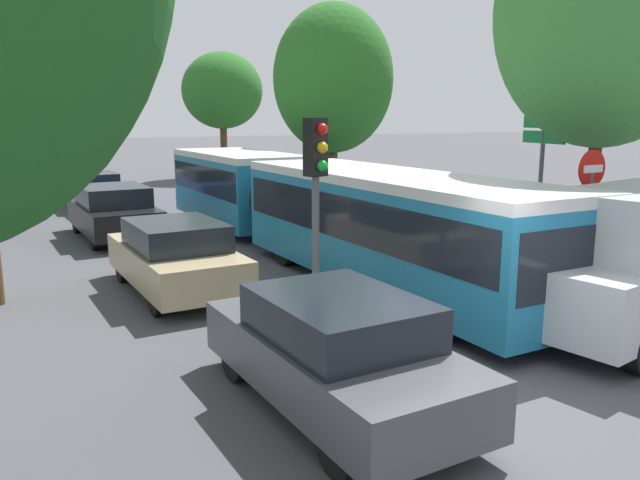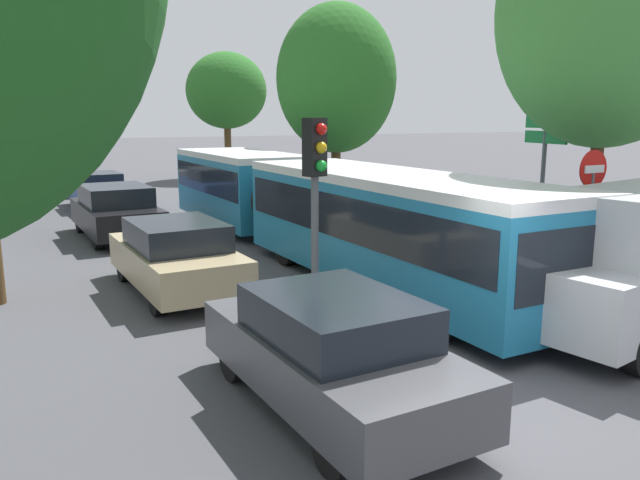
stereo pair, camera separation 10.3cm
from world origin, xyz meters
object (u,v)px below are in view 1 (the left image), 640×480
at_px(traffic_light, 316,176).
at_px(direction_sign_post, 542,155).
at_px(city_bus_rear, 40,148).
at_px(tree_right_mid, 333,79).
at_px(tree_right_far, 223,93).
at_px(queued_car_graphite, 335,351).
at_px(queued_car_tan, 176,256).
at_px(queued_car_blue, 94,190).
at_px(tree_right_near, 608,17).
at_px(queued_car_black, 113,212).
at_px(queued_car_white, 67,176).
at_px(articulated_bus, 311,202).
at_px(no_entry_sign, 589,201).

distance_m(traffic_light, direction_sign_post, 6.80).
bearing_deg(city_bus_rear, direction_sign_post, -163.95).
xyz_separation_m(tree_right_mid, tree_right_far, (0.22, 12.77, -0.08)).
relative_size(queued_car_graphite, queued_car_tan, 0.98).
bearing_deg(tree_right_far, direction_sign_post, -91.85).
height_order(queued_car_blue, tree_right_near, tree_right_near).
distance_m(city_bus_rear, queued_car_black, 27.73).
relative_size(queued_car_white, direction_sign_post, 1.23).
relative_size(queued_car_graphite, queued_car_white, 0.92).
distance_m(queued_car_blue, queued_car_white, 5.65).
relative_size(queued_car_graphite, queued_car_black, 0.93).
height_order(tree_right_near, tree_right_mid, tree_right_near).
relative_size(tree_right_near, tree_right_mid, 1.11).
bearing_deg(queued_car_blue, articulated_bus, -164.17).
relative_size(queued_car_black, tree_right_far, 0.64).
bearing_deg(no_entry_sign, queued_car_white, -163.39).
relative_size(queued_car_graphite, tree_right_mid, 0.54).
bearing_deg(direction_sign_post, queued_car_graphite, 37.19).
xyz_separation_m(articulated_bus, queued_car_tan, (-3.87, -1.68, -0.62)).
relative_size(queued_car_black, queued_car_blue, 1.11).
height_order(city_bus_rear, tree_right_far, tree_right_far).
distance_m(articulated_bus, tree_right_near, 7.56).
xyz_separation_m(queued_car_white, tree_right_far, (8.74, 3.43, 3.94)).
xyz_separation_m(queued_car_graphite, queued_car_black, (-0.36, 12.14, 0.06)).
distance_m(articulated_bus, queued_car_white, 17.10).
xyz_separation_m(city_bus_rear, queued_car_blue, (0.19, -21.34, -0.68)).
bearing_deg(articulated_bus, queued_car_graphite, -25.80).
relative_size(queued_car_tan, traffic_light, 1.22).
xyz_separation_m(articulated_bus, tree_right_mid, (4.72, 7.33, 3.44)).
bearing_deg(queued_car_white, queued_car_graphite, 178.82).
bearing_deg(city_bus_rear, queued_car_black, -176.86).
distance_m(articulated_bus, queued_car_graphite, 8.32).
bearing_deg(city_bus_rear, tree_right_near, -163.88).
bearing_deg(city_bus_rear, traffic_light, -174.46).
xyz_separation_m(city_bus_rear, queued_car_graphite, (0.13, -39.86, -0.66)).
bearing_deg(queued_car_graphite, queued_car_blue, -1.94).
distance_m(traffic_light, tree_right_near, 7.53).
xyz_separation_m(queued_car_tan, queued_car_black, (-0.05, 6.31, 0.04)).
distance_m(city_bus_rear, queued_car_white, 15.71).
bearing_deg(direction_sign_post, traffic_light, 22.19).
relative_size(articulated_bus, queued_car_white, 3.56).
relative_size(traffic_light, direction_sign_post, 0.94).
xyz_separation_m(traffic_light, tree_right_far, (7.38, 25.00, 2.21)).
distance_m(queued_car_blue, traffic_light, 16.06).
height_order(queued_car_black, queued_car_white, queued_car_white).
xyz_separation_m(city_bus_rear, no_entry_sign, (6.57, -38.09, 0.50)).
bearing_deg(queued_car_blue, direction_sign_post, -153.63).
bearing_deg(tree_right_mid, city_bus_rear, 108.54).
height_order(queued_car_graphite, traffic_light, traffic_light).
bearing_deg(traffic_light, no_entry_sign, 65.94).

